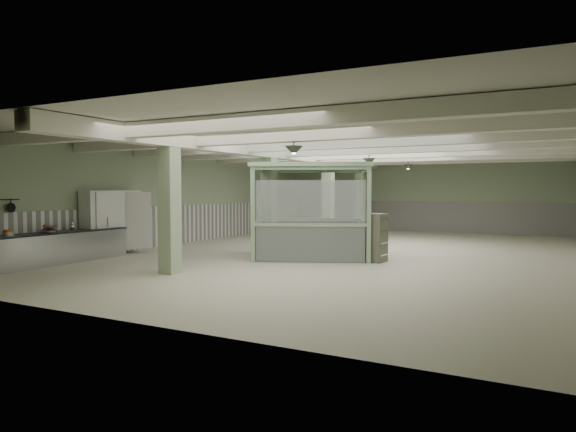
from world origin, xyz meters
The scene contains 30 objects.
floor centered at (0.00, 0.00, 0.00)m, with size 20.00×20.00×0.00m, color silver.
ceiling centered at (0.00, 0.00, 3.60)m, with size 14.00×20.00×0.02m, color beige.
wall_back centered at (0.00, 10.00, 1.80)m, with size 14.00×0.02×3.60m, color #91A382.
wall_front centered at (0.00, -10.00, 1.80)m, with size 14.00×0.02×3.60m, color #91A382.
wall_left centered at (-7.00, 0.00, 1.80)m, with size 0.02×20.00×3.60m, color #91A382.
wainscot_left centered at (-6.97, 0.00, 0.75)m, with size 0.05×19.90×1.50m, color white.
wainscot_back centered at (0.00, 9.97, 0.75)m, with size 13.90×0.05×1.50m, color white.
girder centered at (-2.50, 0.00, 3.38)m, with size 0.45×19.90×0.40m, color white.
beam_a centered at (0.00, -7.50, 3.42)m, with size 13.90×0.35×0.32m, color white.
beam_b centered at (0.00, -5.00, 3.42)m, with size 13.90×0.35×0.32m, color white.
beam_c centered at (0.00, -2.50, 3.42)m, with size 13.90×0.35×0.32m, color white.
beam_d centered at (0.00, 0.00, 3.42)m, with size 13.90×0.35×0.32m, color white.
beam_e centered at (0.00, 2.50, 3.42)m, with size 13.90×0.35×0.32m, color white.
beam_f centered at (0.00, 5.00, 3.42)m, with size 13.90×0.35×0.32m, color white.
beam_g centered at (0.00, 7.50, 3.42)m, with size 13.90×0.35×0.32m, color white.
column_a centered at (-2.50, -6.00, 1.80)m, with size 0.42×0.42×3.60m, color #A2B794.
column_b centered at (-2.50, -1.00, 1.80)m, with size 0.42×0.42×3.60m, color #A2B794.
column_c centered at (-2.50, 4.00, 1.80)m, with size 0.42×0.42×3.60m, color #A2B794.
column_d centered at (-2.50, 8.00, 1.80)m, with size 0.42×0.42×3.60m, color #A2B794.
pendant_front centered at (0.50, -5.00, 3.05)m, with size 0.44×0.44×0.22m, color #323F2F.
pendant_mid centered at (0.50, 0.50, 3.05)m, with size 0.44×0.44×0.22m, color #323F2F.
pendant_back centered at (0.50, 5.50, 3.05)m, with size 0.44×0.44×0.22m, color #323F2F.
prep_counter centered at (-6.54, -6.42, 0.46)m, with size 0.88×5.04×0.91m.
pitcher_far centered at (-6.64, -5.53, 1.02)m, with size 0.16×0.19×0.24m, color #A8A8AD, non-canonical shape.
veg_colander centered at (-6.50, -6.46, 1.00)m, with size 0.46×0.46×0.21m, color #3B3A3F, non-canonical shape.
orange_bowl centered at (-6.51, -7.63, 0.95)m, with size 0.28×0.28×0.10m, color #B2B2B7.
skillet_far centered at (-6.88, -7.29, 1.63)m, with size 0.26×0.26×0.03m, color black.
walkin_cooler centered at (-6.62, -4.00, 0.98)m, with size 0.99×2.15×1.97m.
guard_booth centered at (-0.75, -1.37, 1.93)m, with size 4.52×4.25×2.91m.
filing_cabinet centered at (1.46, -1.57, 0.71)m, with size 0.46×0.65×1.42m, color #5C5F4F.
Camera 1 is at (6.15, -15.98, 2.13)m, focal length 32.00 mm.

